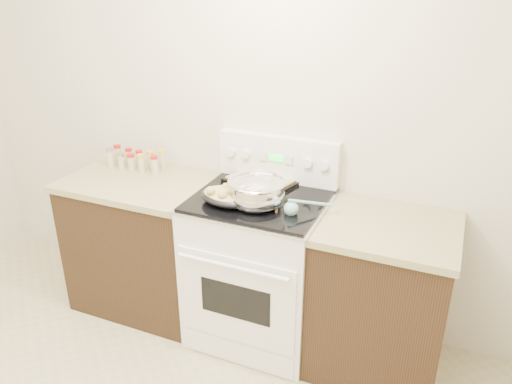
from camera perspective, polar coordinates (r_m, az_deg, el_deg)
The scene contains 9 objects.
counter_left at distance 3.45m, azimuth -12.45°, elevation -5.61°, with size 0.93×0.67×0.92m.
counter_right at distance 2.93m, azimuth 13.99°, elevation -11.53°, with size 0.73×0.67×0.92m.
kitchen_range at distance 3.07m, azimuth 0.41°, elevation -8.35°, with size 0.78×0.73×1.22m.
mixing_bowl at distance 2.73m, azimuth 0.10°, elevation -0.10°, with size 0.37×0.37×0.19m.
roasting_pan at distance 2.76m, azimuth -3.34°, elevation -0.42°, with size 0.36×0.28×0.12m.
baking_sheet at distance 3.05m, azimuth 0.54°, elevation 1.43°, with size 0.47×0.39×0.06m.
wooden_spoon at distance 2.73m, azimuth 1.35°, elevation -1.57°, with size 0.11×0.24×0.04m.
blue_ladle at distance 2.66m, azimuth 4.31°, elevation -1.84°, with size 0.24×0.18×0.10m.
spice_jars at distance 3.42m, azimuth -13.63°, elevation 3.63°, with size 0.40×0.15×0.13m.
Camera 1 is at (1.35, -0.97, 2.13)m, focal length 35.00 mm.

